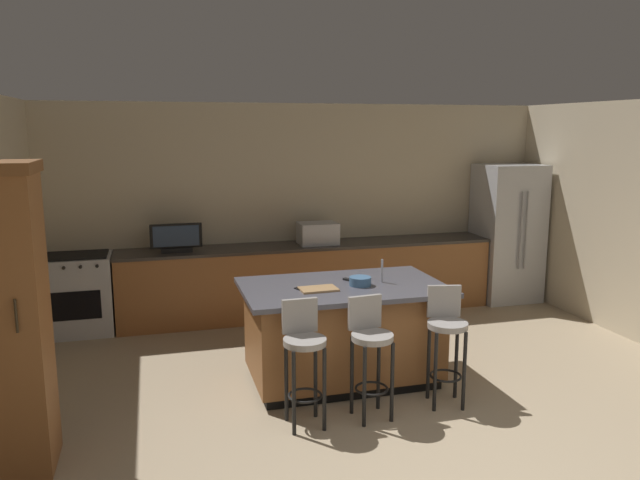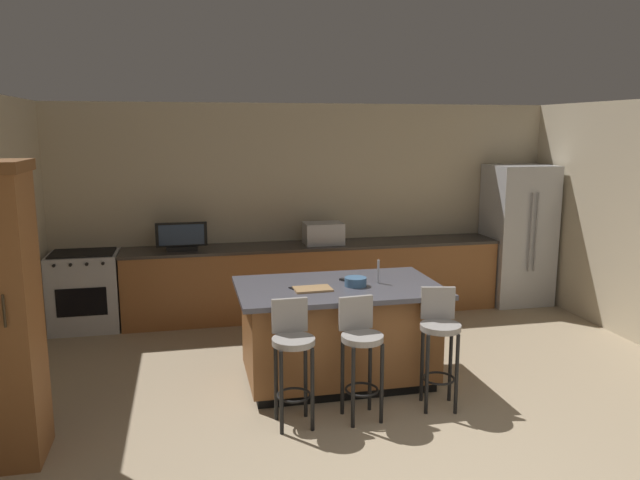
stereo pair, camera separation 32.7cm
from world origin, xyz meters
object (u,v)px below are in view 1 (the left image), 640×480
(microwave, at_px, (318,233))
(tv_monitor, at_px, (176,239))
(tv_remote, at_px, (351,280))
(kitchen_island, at_px, (343,332))
(range_oven, at_px, (78,294))
(cell_phone, at_px, (302,289))
(cutting_board, at_px, (318,289))
(fruit_bowl, at_px, (360,281))
(bar_stool_center, at_px, (370,346))
(bar_stool_right, at_px, (446,334))
(refrigerator, at_px, (507,233))
(bar_stool_left, at_px, (304,351))

(microwave, bearing_deg, tv_monitor, -178.29)
(tv_monitor, relative_size, tv_remote, 3.52)
(kitchen_island, relative_size, range_oven, 2.00)
(cell_phone, distance_m, cutting_board, 0.15)
(tv_remote, bearing_deg, fruit_bowl, -115.48)
(cell_phone, height_order, tv_remote, tv_remote)
(cell_phone, height_order, cutting_board, cutting_board)
(tv_remote, bearing_deg, bar_stool_center, -132.82)
(microwave, xyz_separation_m, fruit_bowl, (-0.19, -2.16, -0.08))
(bar_stool_right, bearing_deg, microwave, 109.85)
(kitchen_island, bearing_deg, cutting_board, -157.70)
(kitchen_island, height_order, range_oven, range_oven)
(refrigerator, height_order, bar_stool_left, refrigerator)
(refrigerator, distance_m, range_oven, 5.56)
(bar_stool_left, bearing_deg, fruit_bowl, 42.87)
(kitchen_island, relative_size, fruit_bowl, 9.24)
(bar_stool_left, height_order, cell_phone, bar_stool_left)
(microwave, distance_m, bar_stool_center, 2.91)
(microwave, xyz_separation_m, bar_stool_center, (-0.34, -2.86, -0.44))
(bar_stool_left, distance_m, cutting_board, 0.77)
(range_oven, distance_m, bar_stool_right, 4.28)
(bar_stool_right, bearing_deg, bar_stool_center, -162.87)
(refrigerator, distance_m, bar_stool_right, 3.61)
(refrigerator, xyz_separation_m, fruit_bowl, (-2.86, -2.12, 0.03))
(kitchen_island, xyz_separation_m, cutting_board, (-0.26, -0.11, 0.46))
(bar_stool_left, height_order, fruit_bowl, bar_stool_left)
(bar_stool_center, height_order, cell_phone, bar_stool_center)
(tv_monitor, xyz_separation_m, cell_phone, (1.00, -2.11, -0.13))
(tv_remote, bearing_deg, microwave, 48.90)
(refrigerator, height_order, cell_phone, refrigerator)
(bar_stool_left, relative_size, cutting_board, 3.03)
(bar_stool_left, relative_size, bar_stool_right, 0.99)
(microwave, height_order, bar_stool_right, microwave)
(microwave, height_order, fruit_bowl, microwave)
(kitchen_island, bearing_deg, bar_stool_right, -44.68)
(fruit_bowl, relative_size, tv_remote, 1.18)
(bar_stool_right, bearing_deg, cutting_board, 161.10)
(kitchen_island, distance_m, refrigerator, 3.67)
(bar_stool_center, distance_m, tv_remote, 0.94)
(cell_phone, distance_m, tv_remote, 0.55)
(bar_stool_center, bearing_deg, kitchen_island, 84.25)
(microwave, bearing_deg, kitchen_island, -99.03)
(kitchen_island, xyz_separation_m, tv_remote, (0.12, 0.12, 0.46))
(microwave, relative_size, bar_stool_right, 0.47)
(bar_stool_center, bearing_deg, cell_phone, 114.54)
(range_oven, bearing_deg, tv_monitor, -2.57)
(range_oven, distance_m, cutting_board, 3.20)
(bar_stool_center, relative_size, cutting_board, 2.99)
(kitchen_island, bearing_deg, fruit_bowl, -21.46)
(tv_remote, distance_m, cutting_board, 0.44)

